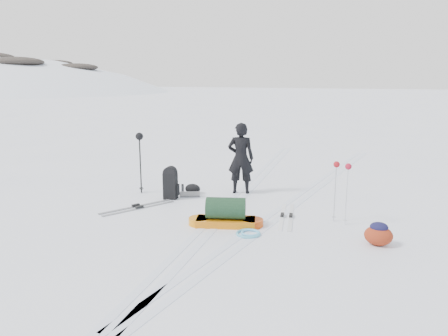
{
  "coord_description": "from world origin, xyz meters",
  "views": [
    {
      "loc": [
        3.26,
        -8.68,
        2.95
      ],
      "look_at": [
        -0.08,
        0.15,
        0.95
      ],
      "focal_mm": 35.0,
      "sensor_mm": 36.0,
      "label": 1
    }
  ],
  "objects_px": {
    "expedition_rucksack": "(173,184)",
    "ski_poles_black": "(140,144)",
    "pulk_sled": "(226,215)",
    "skier": "(241,158)"
  },
  "relations": [
    {
      "from": "skier",
      "to": "pulk_sled",
      "type": "distance_m",
      "value": 2.61
    },
    {
      "from": "pulk_sled",
      "to": "expedition_rucksack",
      "type": "distance_m",
      "value": 2.35
    },
    {
      "from": "ski_poles_black",
      "to": "skier",
      "type": "bearing_deg",
      "value": 17.97
    },
    {
      "from": "ski_poles_black",
      "to": "pulk_sled",
      "type": "bearing_deg",
      "value": -30.8
    },
    {
      "from": "expedition_rucksack",
      "to": "ski_poles_black",
      "type": "height_order",
      "value": "ski_poles_black"
    },
    {
      "from": "skier",
      "to": "expedition_rucksack",
      "type": "distance_m",
      "value": 1.83
    },
    {
      "from": "skier",
      "to": "pulk_sled",
      "type": "bearing_deg",
      "value": 89.08
    },
    {
      "from": "skier",
      "to": "expedition_rucksack",
      "type": "xyz_separation_m",
      "value": [
        -1.38,
        -1.08,
        -0.53
      ]
    },
    {
      "from": "skier",
      "to": "ski_poles_black",
      "type": "height_order",
      "value": "skier"
    },
    {
      "from": "expedition_rucksack",
      "to": "ski_poles_black",
      "type": "relative_size",
      "value": 0.52
    }
  ]
}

